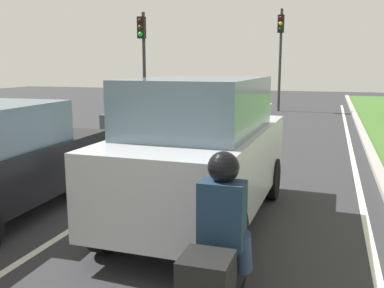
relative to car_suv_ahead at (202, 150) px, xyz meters
name	(u,v)px	position (x,y,z in m)	size (l,w,h in m)	color
ground_plane	(222,150)	(-1.09, 5.83, -1.17)	(60.00, 60.00, 0.00)	#2D2D30
lane_line_center	(199,149)	(-1.79, 5.83, -1.16)	(0.12, 32.00, 0.01)	silver
lane_line_right_edge	(353,158)	(2.51, 5.83, -1.16)	(0.12, 32.00, 0.01)	silver
curb_right	(373,157)	(3.01, 5.83, -1.11)	(0.24, 48.00, 0.12)	#9E9B93
car_suv_ahead	(202,150)	(0.00, 0.00, 0.00)	(2.04, 4.53, 2.28)	#B7BABF
car_sedan_left_lane	(1,161)	(-3.25, -0.67, -0.25)	(1.96, 4.36, 1.86)	black
car_hatchback_far	(153,117)	(-3.34, 6.00, -0.28)	(1.80, 3.74, 1.78)	#474C51
motorcycle	(221,280)	(1.02, -2.84, -0.60)	(0.40, 1.90, 1.01)	black
rider_person	(223,212)	(1.02, -2.79, 0.02)	(0.50, 0.40, 1.16)	#192D47
traffic_light_overhead_left	(143,48)	(-5.98, 11.25, 2.02)	(0.32, 0.50, 4.67)	#2D2D2D
traffic_light_far_median	(280,44)	(-0.81, 17.23, 2.38)	(0.32, 0.50, 5.32)	#2D2D2D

